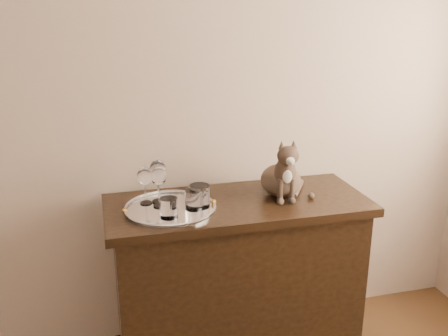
# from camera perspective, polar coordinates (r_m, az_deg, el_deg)

# --- Properties ---
(wall_back) EXTENTS (4.00, 0.10, 2.70)m
(wall_back) POSITION_cam_1_polar(r_m,az_deg,el_deg) (2.36, -14.80, 9.02)
(wall_back) COLOR #C4AA93
(wall_back) RESTS_ON ground
(sideboard) EXTENTS (1.20, 0.50, 0.85)m
(sideboard) POSITION_cam_1_polar(r_m,az_deg,el_deg) (2.47, 1.48, -12.98)
(sideboard) COLOR black
(sideboard) RESTS_ON ground
(tray) EXTENTS (0.40, 0.40, 0.01)m
(tray) POSITION_cam_1_polar(r_m,az_deg,el_deg) (2.19, -6.16, -4.71)
(tray) COLOR silver
(tray) RESTS_ON sideboard
(wine_glass_a) EXTENTS (0.06, 0.06, 0.17)m
(wine_glass_a) POSITION_cam_1_polar(r_m,az_deg,el_deg) (2.23, -9.00, -1.97)
(wine_glass_a) COLOR silver
(wine_glass_a) RESTS_ON tray
(wine_glass_b) EXTENTS (0.07, 0.07, 0.20)m
(wine_glass_b) POSITION_cam_1_polar(r_m,az_deg,el_deg) (2.23, -7.52, -1.50)
(wine_glass_b) COLOR white
(wine_glass_b) RESTS_ON tray
(wine_glass_d) EXTENTS (0.07, 0.07, 0.18)m
(wine_glass_d) POSITION_cam_1_polar(r_m,az_deg,el_deg) (2.19, -7.44, -2.12)
(wine_glass_d) COLOR white
(wine_glass_d) RESTS_ON tray
(tumbler_a) EXTENTS (0.08, 0.08, 0.09)m
(tumbler_a) POSITION_cam_1_polar(r_m,az_deg,el_deg) (2.16, -3.48, -3.64)
(tumbler_a) COLOR white
(tumbler_a) RESTS_ON tray
(tumbler_b) EXTENTS (0.08, 0.08, 0.09)m
(tumbler_b) POSITION_cam_1_polar(r_m,az_deg,el_deg) (2.08, -6.32, -4.55)
(tumbler_b) COLOR silver
(tumbler_b) RESTS_ON tray
(tumbler_c) EXTENTS (0.09, 0.09, 0.10)m
(tumbler_c) POSITION_cam_1_polar(r_m,az_deg,el_deg) (2.18, -2.81, -3.23)
(tumbler_c) COLOR white
(tumbler_c) RESTS_ON tray
(cat) EXTENTS (0.32, 0.30, 0.29)m
(cat) POSITION_cam_1_polar(r_m,az_deg,el_deg) (2.32, 6.57, 0.28)
(cat) COLOR brown
(cat) RESTS_ON sideboard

